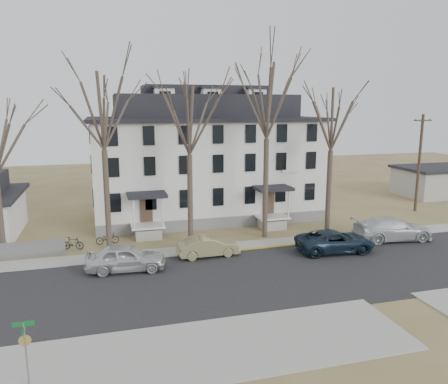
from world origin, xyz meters
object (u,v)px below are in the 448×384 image
object	(u,v)px
tree_mid_right	(332,115)
street_sign	(25,344)
tree_center	(267,95)
bicycle_right	(73,244)
tree_mid_left	(189,115)
utility_pole_far	(419,162)
tree_far_left	(102,105)
car_white	(392,229)
car_navy	(335,242)
bicycle_left	(108,239)
boarding_house	(205,159)
car_silver	(126,258)
car_tan	(208,247)

from	to	relation	value
tree_mid_right	street_sign	xyz separation A→B (m)	(-20.68, -15.46, -7.85)
tree_center	bicycle_right	distance (m)	18.02
tree_mid_left	utility_pole_far	xyz separation A→B (m)	(23.50, 4.20, -4.70)
tree_mid_left	bicycle_right	size ratio (longest dim) A/B	8.03
tree_far_left	car_white	distance (m)	23.49
car_navy	bicycle_left	xyz separation A→B (m)	(-15.64, 6.11, -0.32)
car_white	bicycle_left	bearing A→B (deg)	83.56
tree_far_left	car_navy	distance (m)	18.85
tree_center	car_navy	xyz separation A→B (m)	(3.53, -4.76, -10.31)
boarding_house	car_white	bearing A→B (deg)	-43.47
boarding_house	street_sign	distance (m)	26.81
boarding_house	utility_pole_far	world-z (taller)	boarding_house
tree_far_left	tree_mid_right	xyz separation A→B (m)	(17.50, 0.00, -0.74)
car_silver	car_navy	world-z (taller)	car_silver
car_tan	bicycle_right	xyz separation A→B (m)	(-9.14, 3.93, -0.23)
car_white	bicycle_left	distance (m)	21.88
bicycle_left	street_sign	distance (m)	17.13
tree_center	car_white	size ratio (longest dim) A/B	2.41
tree_mid_left	car_silver	world-z (taller)	tree_mid_left
car_silver	boarding_house	bearing A→B (deg)	-27.41
tree_mid_right	street_sign	distance (m)	26.98
car_white	tree_center	bearing A→B (deg)	75.76
tree_mid_left	car_white	size ratio (longest dim) A/B	2.09
boarding_house	bicycle_left	world-z (taller)	boarding_house
tree_mid_left	tree_mid_right	world-z (taller)	same
street_sign	tree_mid_left	bearing A→B (deg)	59.62
car_navy	bicycle_left	bearing A→B (deg)	73.22
boarding_house	tree_far_left	world-z (taller)	tree_far_left
utility_pole_far	bicycle_left	size ratio (longest dim) A/B	5.56
tree_center	boarding_house	bearing A→B (deg)	110.20
car_tan	car_white	xyz separation A→B (m)	(14.65, -0.15, 0.18)
boarding_house	tree_mid_left	size ratio (longest dim) A/B	1.63
tree_mid_right	utility_pole_far	size ratio (longest dim) A/B	1.34
utility_pole_far	street_sign	size ratio (longest dim) A/B	3.59
tree_mid_left	bicycle_left	bearing A→B (deg)	167.61
tree_far_left	tree_mid_left	size ratio (longest dim) A/B	1.08
tree_mid_right	car_navy	xyz separation A→B (m)	(-1.97, -4.76, -8.83)
tree_mid_right	car_navy	bearing A→B (deg)	-112.53
tree_mid_right	utility_pole_far	bearing A→B (deg)	19.29
tree_far_left	tree_mid_left	world-z (taller)	tree_far_left
tree_center	car_tan	distance (m)	12.16
tree_center	car_silver	xyz separation A→B (m)	(-11.07, -4.53, -10.24)
tree_far_left	bicycle_left	size ratio (longest dim) A/B	8.04
car_tan	street_sign	size ratio (longest dim) A/B	1.63
car_tan	bicycle_right	distance (m)	9.95
tree_center	car_navy	size ratio (longest dim) A/B	2.65
boarding_house	tree_mid_left	xyz separation A→B (m)	(-3.00, -8.15, 4.22)
boarding_house	bicycle_left	distance (m)	12.40
bicycle_right	street_sign	size ratio (longest dim) A/B	0.60
tree_mid_right	car_white	world-z (taller)	tree_mid_right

